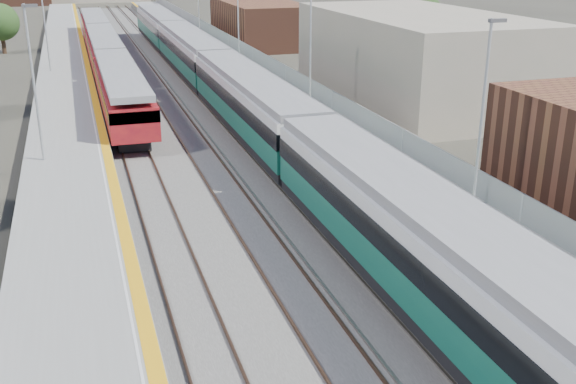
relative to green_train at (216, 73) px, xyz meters
name	(u,v)px	position (x,y,z in m)	size (l,w,h in m)	color
ground	(192,100)	(-1.50, 2.03, -2.30)	(320.00, 320.00, 0.00)	#47443A
ballast_bed	(158,95)	(-3.75, 4.53, -2.27)	(10.50, 155.00, 0.06)	#565451
tracks	(163,89)	(-3.15, 6.21, -2.19)	(8.96, 160.00, 0.17)	#4C3323
platform_right	(251,82)	(3.78, 4.53, -1.76)	(4.70, 155.00, 8.52)	slate
platform_left	(66,94)	(-10.55, 4.52, -1.78)	(4.30, 155.00, 8.52)	slate
green_train	(216,73)	(0.00, 0.00, 0.00)	(2.96, 82.45, 3.26)	black
red_train	(105,51)	(-7.00, 15.08, -0.28)	(2.70, 54.86, 3.41)	black
tree_c	(0,22)	(-16.71, 30.70, 1.00)	(3.87, 3.87, 5.25)	#382619
tree_d	(417,16)	(23.22, 13.63, 2.00)	(5.04, 5.04, 6.82)	#382619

